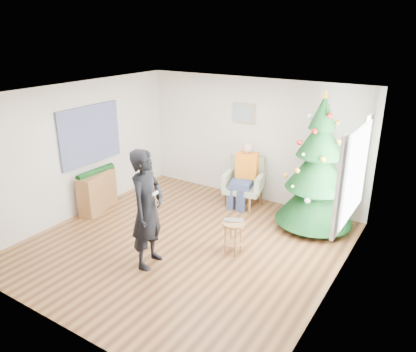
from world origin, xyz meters
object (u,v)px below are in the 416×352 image
Objects in this scene: stool at (233,237)px; armchair at (244,187)px; christmas_tree at (318,168)px; console at (98,191)px; standing_man at (147,209)px.

armchair is (-0.78, 1.85, 0.09)m from stool.
christmas_tree reaches higher than armchair.
armchair reaches higher than stool.
stool is 0.57× the size of console.
christmas_tree is 3.18m from standing_man.
christmas_tree is at bearing -20.52° from armchair.
armchair is at bearing 112.71° from stool.
console is (-2.39, -1.84, 0.02)m from armchair.
armchair is at bearing 172.26° from christmas_tree.
stool is 1.53m from standing_man.
standing_man is at bearing -134.14° from stool.
standing_man is 2.49m from console.
stool is at bearing -14.80° from console.
console is (-2.21, 1.00, -0.55)m from standing_man.
armchair is 3.02m from console.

